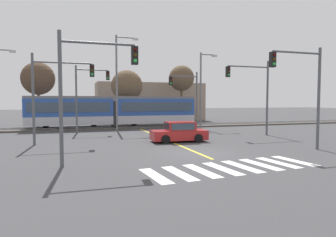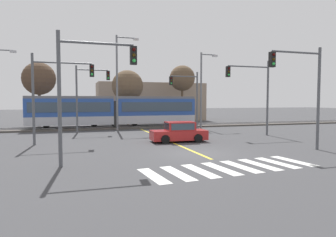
# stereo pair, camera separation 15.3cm
# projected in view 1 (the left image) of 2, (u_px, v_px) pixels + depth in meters

# --- Properties ---
(ground_plane) EXTENTS (200.00, 200.00, 0.00)m
(ground_plane) POSITION_uv_depth(u_px,v_px,m) (199.00, 153.00, 17.64)
(ground_plane) COLOR #3D3D3F
(track_bed) EXTENTS (120.00, 4.00, 0.18)m
(track_bed) POSITION_uv_depth(u_px,v_px,m) (137.00, 127.00, 34.68)
(track_bed) COLOR #4C4742
(track_bed) RESTS_ON ground
(rail_near) EXTENTS (120.00, 0.08, 0.10)m
(rail_near) POSITION_uv_depth(u_px,v_px,m) (138.00, 126.00, 33.99)
(rail_near) COLOR #939399
(rail_near) RESTS_ON track_bed
(rail_far) EXTENTS (120.00, 0.08, 0.10)m
(rail_far) POSITION_uv_depth(u_px,v_px,m) (136.00, 125.00, 35.36)
(rail_far) COLOR #939399
(rail_far) RESTS_ON track_bed
(light_rail_tram) EXTENTS (18.50, 2.64, 3.43)m
(light_rail_tram) POSITION_uv_depth(u_px,v_px,m) (114.00, 110.00, 33.77)
(light_rail_tram) COLOR #B7BAC1
(light_rail_tram) RESTS_ON track_bed
(crosswalk_stripe_0) EXTENTS (0.85, 2.84, 0.01)m
(crosswalk_stripe_0) POSITION_uv_depth(u_px,v_px,m) (155.00, 176.00, 12.39)
(crosswalk_stripe_0) COLOR silver
(crosswalk_stripe_0) RESTS_ON ground
(crosswalk_stripe_1) EXTENTS (0.85, 2.84, 0.01)m
(crosswalk_stripe_1) POSITION_uv_depth(u_px,v_px,m) (179.00, 173.00, 12.83)
(crosswalk_stripe_1) COLOR silver
(crosswalk_stripe_1) RESTS_ON ground
(crosswalk_stripe_2) EXTENTS (0.85, 2.84, 0.01)m
(crosswalk_stripe_2) POSITION_uv_depth(u_px,v_px,m) (201.00, 171.00, 13.27)
(crosswalk_stripe_2) COLOR silver
(crosswalk_stripe_2) RESTS_ON ground
(crosswalk_stripe_3) EXTENTS (0.85, 2.84, 0.01)m
(crosswalk_stripe_3) POSITION_uv_depth(u_px,v_px,m) (222.00, 168.00, 13.71)
(crosswalk_stripe_3) COLOR silver
(crosswalk_stripe_3) RESTS_ON ground
(crosswalk_stripe_4) EXTENTS (0.85, 2.84, 0.01)m
(crosswalk_stripe_4) POSITION_uv_depth(u_px,v_px,m) (242.00, 166.00, 14.14)
(crosswalk_stripe_4) COLOR silver
(crosswalk_stripe_4) RESTS_ON ground
(crosswalk_stripe_5) EXTENTS (0.85, 2.84, 0.01)m
(crosswalk_stripe_5) POSITION_uv_depth(u_px,v_px,m) (260.00, 164.00, 14.58)
(crosswalk_stripe_5) COLOR silver
(crosswalk_stripe_5) RESTS_ON ground
(crosswalk_stripe_6) EXTENTS (0.85, 2.84, 0.01)m
(crosswalk_stripe_6) POSITION_uv_depth(u_px,v_px,m) (278.00, 163.00, 15.02)
(crosswalk_stripe_6) COLOR silver
(crosswalk_stripe_6) RESTS_ON ground
(crosswalk_stripe_7) EXTENTS (0.85, 2.84, 0.01)m
(crosswalk_stripe_7) POSITION_uv_depth(u_px,v_px,m) (294.00, 161.00, 15.46)
(crosswalk_stripe_7) COLOR silver
(crosswalk_stripe_7) RESTS_ON ground
(lane_centre_line) EXTENTS (0.20, 17.83, 0.01)m
(lane_centre_line) POSITION_uv_depth(u_px,v_px,m) (164.00, 139.00, 24.31)
(lane_centre_line) COLOR gold
(lane_centre_line) RESTS_ON ground
(sedan_crossing) EXTENTS (4.26, 2.04, 1.52)m
(sedan_crossing) POSITION_uv_depth(u_px,v_px,m) (179.00, 132.00, 22.70)
(sedan_crossing) COLOR #B22323
(sedan_crossing) RESTS_ON ground
(traffic_light_far_left) EXTENTS (3.25, 0.38, 6.48)m
(traffic_light_far_left) POSITION_uv_depth(u_px,v_px,m) (87.00, 89.00, 28.92)
(traffic_light_far_left) COLOR #515459
(traffic_light_far_left) RESTS_ON ground
(traffic_light_mid_left) EXTENTS (4.25, 0.38, 6.40)m
(traffic_light_mid_left) POSITION_uv_depth(u_px,v_px,m) (54.00, 86.00, 21.15)
(traffic_light_mid_left) COLOR #515459
(traffic_light_mid_left) RESTS_ON ground
(traffic_light_far_right) EXTENTS (3.25, 0.38, 6.22)m
(traffic_light_far_right) POSITION_uv_depth(u_px,v_px,m) (188.00, 92.00, 32.26)
(traffic_light_far_right) COLOR #515459
(traffic_light_far_right) RESTS_ON ground
(traffic_light_near_left) EXTENTS (3.75, 0.38, 6.34)m
(traffic_light_near_left) POSITION_uv_depth(u_px,v_px,m) (87.00, 79.00, 14.18)
(traffic_light_near_left) COLOR #515459
(traffic_light_near_left) RESTS_ON ground
(traffic_light_mid_right) EXTENTS (4.25, 0.38, 6.65)m
(traffic_light_mid_right) POSITION_uv_depth(u_px,v_px,m) (254.00, 87.00, 26.37)
(traffic_light_mid_right) COLOR #515459
(traffic_light_mid_right) RESTS_ON ground
(traffic_light_near_right) EXTENTS (3.75, 0.38, 6.43)m
(traffic_light_near_right) POSITION_uv_depth(u_px,v_px,m) (304.00, 82.00, 18.48)
(traffic_light_near_right) COLOR #515459
(traffic_light_near_right) RESTS_ON ground
(street_lamp_centre) EXTENTS (2.37, 0.28, 9.78)m
(street_lamp_centre) POSITION_uv_depth(u_px,v_px,m) (119.00, 77.00, 30.64)
(street_lamp_centre) COLOR slate
(street_lamp_centre) RESTS_ON ground
(street_lamp_east) EXTENTS (2.03, 0.28, 8.42)m
(street_lamp_east) POSITION_uv_depth(u_px,v_px,m) (202.00, 86.00, 33.21)
(street_lamp_east) COLOR slate
(street_lamp_east) RESTS_ON ground
(bare_tree_far_west) EXTENTS (3.96, 3.96, 7.77)m
(bare_tree_far_west) POSITION_uv_depth(u_px,v_px,m) (38.00, 79.00, 36.16)
(bare_tree_far_west) COLOR brown
(bare_tree_far_west) RESTS_ON ground
(bare_tree_west) EXTENTS (4.01, 4.01, 7.03)m
(bare_tree_west) POSITION_uv_depth(u_px,v_px,m) (127.00, 86.00, 38.32)
(bare_tree_west) COLOR brown
(bare_tree_west) RESTS_ON ground
(bare_tree_east) EXTENTS (3.57, 3.57, 8.06)m
(bare_tree_east) POSITION_uv_depth(u_px,v_px,m) (182.00, 78.00, 41.98)
(bare_tree_east) COLOR brown
(bare_tree_east) RESTS_ON ground
(building_backdrop_far) EXTENTS (16.52, 6.00, 5.85)m
(building_backdrop_far) POSITION_uv_depth(u_px,v_px,m) (150.00, 102.00, 47.29)
(building_backdrop_far) COLOR gray
(building_backdrop_far) RESTS_ON ground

